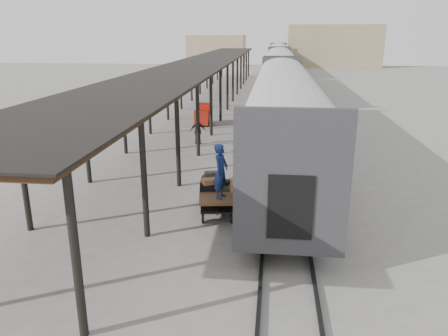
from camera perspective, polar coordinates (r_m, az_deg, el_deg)
name	(u,v)px	position (r m, az deg, el deg)	size (l,w,h in m)	color
ground	(198,214)	(16.35, -3.45, -6.00)	(160.00, 160.00, 0.00)	slate
train	(280,69)	(48.72, 7.30, 12.68)	(3.45, 76.01, 4.01)	silver
canopy	(205,62)	(39.33, -2.44, 13.67)	(4.90, 64.30, 4.15)	#422B19
rails	(279,93)	(49.20, 7.19, 9.65)	(1.54, 150.00, 0.12)	black
building_far	(333,46)	(93.50, 13.99, 15.25)	(18.00, 10.00, 8.00)	tan
building_left	(217,50)	(97.67, -0.96, 15.21)	(12.00, 8.00, 6.00)	tan
baggage_cart	(216,196)	(16.22, -1.01, -3.69)	(1.60, 2.56, 0.86)	brown
suitcase_stack	(214,183)	(16.38, -1.32, -1.91)	(1.17, 1.12, 0.58)	#39393B
luggage_tug	(204,115)	(32.08, -2.69, 6.89)	(1.13, 1.76, 1.52)	#9A1B0E
porter	(221,171)	(15.19, -0.42, -0.42)	(0.71, 0.47, 1.95)	navy
pedestrian	(198,131)	(26.32, -3.42, 4.84)	(0.94, 0.39, 1.61)	black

